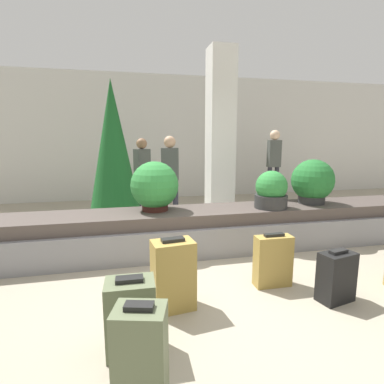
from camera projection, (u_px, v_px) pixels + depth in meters
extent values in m
plane|color=#9E937F|center=(221.00, 295.00, 2.99)|extent=(18.00, 18.00, 0.00)
cube|color=beige|center=(159.00, 138.00, 7.87)|extent=(18.00, 0.06, 3.20)
cube|color=gray|center=(192.00, 235.00, 4.23)|extent=(7.91, 0.90, 0.40)
cube|color=#4C423D|center=(192.00, 216.00, 4.18)|extent=(7.60, 0.74, 0.17)
cube|color=silver|center=(220.00, 137.00, 5.66)|extent=(0.47, 0.47, 3.20)
cube|color=#A3843D|center=(273.00, 261.00, 3.16)|extent=(0.39, 0.17, 0.54)
cube|color=black|center=(274.00, 235.00, 3.11)|extent=(0.21, 0.06, 0.03)
cube|color=#5B6647|center=(131.00, 317.00, 2.16)|extent=(0.36, 0.26, 0.55)
cube|color=black|center=(129.00, 279.00, 2.11)|extent=(0.20, 0.09, 0.03)
cube|color=#5B6647|center=(141.00, 357.00, 1.71)|extent=(0.34, 0.29, 0.61)
cube|color=black|center=(139.00, 306.00, 1.66)|extent=(0.18, 0.12, 0.03)
cube|color=black|center=(336.00, 277.00, 2.86)|extent=(0.37, 0.27, 0.48)
cube|color=black|center=(339.00, 251.00, 2.81)|extent=(0.20, 0.11, 0.03)
cube|color=#A3843D|center=(173.00, 275.00, 2.72)|extent=(0.40, 0.30, 0.64)
cube|color=black|center=(173.00, 240.00, 2.66)|extent=(0.21, 0.11, 0.03)
cylinder|color=#2D2D2D|center=(311.00, 197.00, 4.59)|extent=(0.39, 0.39, 0.18)
sphere|color=#236B2D|center=(313.00, 180.00, 4.54)|extent=(0.63, 0.63, 0.63)
cylinder|color=#381914|center=(155.00, 204.00, 4.12)|extent=(0.36, 0.36, 0.17)
sphere|color=#2D7F38|center=(155.00, 185.00, 4.07)|extent=(0.65, 0.65, 0.65)
cylinder|color=#2D2D2D|center=(271.00, 201.00, 4.27)|extent=(0.46, 0.46, 0.19)
sphere|color=#2D7F38|center=(271.00, 186.00, 4.24)|extent=(0.45, 0.45, 0.45)
cylinder|color=#282833|center=(269.00, 184.00, 7.72)|extent=(0.11, 0.11, 0.86)
cylinder|color=#282833|center=(276.00, 183.00, 7.77)|extent=(0.11, 0.11, 0.86)
cube|color=#474C47|center=(274.00, 154.00, 7.61)|extent=(0.33, 0.19, 0.68)
sphere|color=beige|center=(275.00, 135.00, 7.54)|extent=(0.25, 0.25, 0.25)
cylinder|color=#282833|center=(165.00, 200.00, 5.80)|extent=(0.11, 0.11, 0.77)
cylinder|color=#282833|center=(176.00, 200.00, 5.84)|extent=(0.11, 0.11, 0.77)
cube|color=#474C47|center=(170.00, 164.00, 5.70)|extent=(0.35, 0.25, 0.61)
sphere|color=tan|center=(170.00, 142.00, 5.63)|extent=(0.23, 0.23, 0.23)
cylinder|color=#282833|center=(138.00, 195.00, 6.34)|extent=(0.11, 0.11, 0.76)
cylinder|color=#282833|center=(148.00, 195.00, 6.38)|extent=(0.11, 0.11, 0.76)
cube|color=#474C47|center=(142.00, 163.00, 6.25)|extent=(0.37, 0.33, 0.60)
sphere|color=#936B4C|center=(142.00, 144.00, 6.18)|extent=(0.22, 0.22, 0.22)
cylinder|color=#4C331E|center=(116.00, 219.00, 5.52)|extent=(0.16, 0.16, 0.18)
cone|color=#195623|center=(113.00, 149.00, 5.30)|extent=(0.93, 0.93, 2.40)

